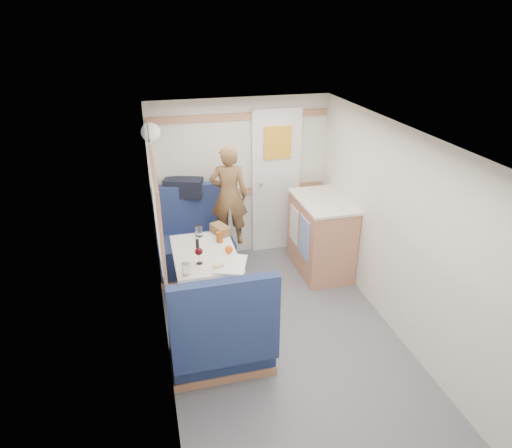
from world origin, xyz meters
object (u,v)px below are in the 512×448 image
object	(u,v)px
tumbler_mid	(199,231)
wine_glass	(199,252)
orange_fruit	(229,249)
person	(229,196)
bread_loaf	(220,230)
dome_light	(151,132)
beer_glass	(220,237)
tumbler_left	(186,269)
bench_far	(196,249)
cheese_block	(218,265)
duffel_bag	(184,187)
bench_near	(222,341)
galley_counter	(321,235)
dinette_table	(205,266)
pepper_grinder	(197,244)
tray	(231,264)

from	to	relation	value
tumbler_mid	wine_glass	bearing A→B (deg)	-97.59
orange_fruit	person	bearing A→B (deg)	78.26
bread_loaf	dome_light	bearing A→B (deg)	142.32
wine_glass	beer_glass	world-z (taller)	wine_glass
tumbler_left	person	bearing A→B (deg)	59.93
bench_far	cheese_block	bearing A→B (deg)	-86.31
duffel_bag	orange_fruit	size ratio (longest dim) A/B	5.65
bench_near	galley_counter	size ratio (longest dim) A/B	1.14
person	bread_loaf	bearing A→B (deg)	76.57
dinette_table	pepper_grinder	size ratio (longest dim) A/B	9.99
cheese_block	dinette_table	bearing A→B (deg)	102.86
duffel_bag	bread_loaf	distance (m)	0.84
cheese_block	beer_glass	xyz separation A→B (m)	(0.11, 0.53, 0.02)
tray	duffel_bag	bearing A→B (deg)	100.58
dome_light	tumbler_mid	distance (m)	1.15
duffel_bag	tumbler_mid	bearing A→B (deg)	-66.45
bench_far	bread_loaf	distance (m)	0.71
orange_fruit	wine_glass	bearing A→B (deg)	-161.62
pepper_grinder	person	bearing A→B (deg)	51.70
duffel_bag	orange_fruit	world-z (taller)	duffel_bag
tumbler_mid	pepper_grinder	xyz separation A→B (m)	(-0.05, -0.25, -0.01)
bench_far	dome_light	xyz separation A→B (m)	(-0.39, -0.01, 1.45)
wine_glass	duffel_bag	bearing A→B (deg)	89.47
bench_near	galley_counter	xyz separation A→B (m)	(1.47, 1.41, 0.17)
dome_light	wine_glass	world-z (taller)	dome_light
person	orange_fruit	distance (m)	0.84
bread_loaf	pepper_grinder	bearing A→B (deg)	-137.87
cheese_block	pepper_grinder	bearing A→B (deg)	106.13
bench_near	cheese_block	size ratio (longest dim) A/B	11.66
tumbler_mid	pepper_grinder	bearing A→B (deg)	-101.58
galley_counter	beer_glass	size ratio (longest dim) A/B	8.41
galley_counter	wine_glass	world-z (taller)	galley_counter
tray	beer_glass	world-z (taller)	beer_glass
duffel_bag	cheese_block	size ratio (longest dim) A/B	4.94
galley_counter	bench_far	bearing A→B (deg)	167.90
dome_light	cheese_block	distance (m)	1.62
bench_near	dome_light	size ratio (longest dim) A/B	5.25
bench_near	tray	size ratio (longest dim) A/B	2.84
bench_far	orange_fruit	world-z (taller)	bench_far
bread_loaf	dinette_table	bearing A→B (deg)	-120.96
tray	pepper_grinder	distance (m)	0.50
galley_counter	tumbler_left	bearing A→B (deg)	-151.34
wine_glass	tumbler_mid	size ratio (longest dim) A/B	1.41
tumbler_left	cheese_block	bearing A→B (deg)	6.49
orange_fruit	bench_near	bearing A→B (deg)	-106.43
bench_near	person	size ratio (longest dim) A/B	0.91
dinette_table	galley_counter	world-z (taller)	galley_counter
galley_counter	bread_loaf	xyz separation A→B (m)	(-1.24, -0.17, 0.30)
bench_far	tumbler_mid	xyz separation A→B (m)	(-0.00, -0.49, 0.48)
bench_far	duffel_bag	bearing A→B (deg)	104.98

